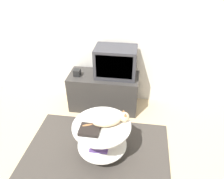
# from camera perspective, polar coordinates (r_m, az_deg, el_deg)

# --- Properties ---
(ground_plane) EXTENTS (12.00, 12.00, 0.00)m
(ground_plane) POSITION_cam_1_polar(r_m,az_deg,el_deg) (2.79, -4.11, -16.70)
(ground_plane) COLOR tan
(wall_back) EXTENTS (8.00, 0.05, 2.60)m
(wall_back) POSITION_cam_1_polar(r_m,az_deg,el_deg) (3.16, -0.11, 18.18)
(wall_back) COLOR silver
(wall_back) RESTS_ON ground_plane
(rug) EXTENTS (1.75, 1.25, 0.02)m
(rug) POSITION_cam_1_polar(r_m,az_deg,el_deg) (2.78, -4.12, -16.57)
(rug) COLOR #3D3833
(rug) RESTS_ON ground_plane
(tv_stand) EXTENTS (1.02, 0.45, 0.56)m
(tv_stand) POSITION_cam_1_polar(r_m,az_deg,el_deg) (3.32, -2.15, -0.52)
(tv_stand) COLOR #33302D
(tv_stand) RESTS_ON ground_plane
(tv) EXTENTS (0.58, 0.37, 0.43)m
(tv) POSITION_cam_1_polar(r_m,az_deg,el_deg) (3.08, 0.98, 7.20)
(tv) COLOR #333338
(tv) RESTS_ON tv_stand
(speaker) EXTENTS (0.09, 0.09, 0.09)m
(speaker) POSITION_cam_1_polar(r_m,az_deg,el_deg) (3.19, -9.12, 4.38)
(speaker) COLOR black
(speaker) RESTS_ON tv_stand
(coffee_table) EXTENTS (0.66, 0.66, 0.45)m
(coffee_table) POSITION_cam_1_polar(r_m,az_deg,el_deg) (2.58, -2.68, -11.84)
(coffee_table) COLOR #B2B2B7
(coffee_table) RESTS_ON rug
(dvd_box) EXTENTS (0.22, 0.18, 0.04)m
(dvd_box) POSITION_cam_1_polar(r_m,az_deg,el_deg) (2.40, -5.89, -10.44)
(dvd_box) COLOR black
(dvd_box) RESTS_ON coffee_table
(cat) EXTENTS (0.52, 0.30, 0.14)m
(cat) POSITION_cam_1_polar(r_m,az_deg,el_deg) (2.45, -0.59, -7.86)
(cat) COLOR beige
(cat) RESTS_ON coffee_table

